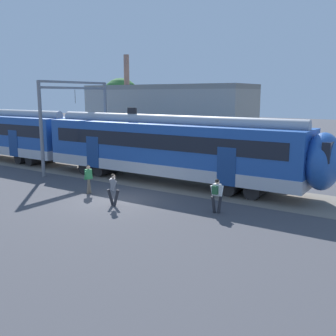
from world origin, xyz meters
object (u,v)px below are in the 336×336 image
object	(u,v)px
commuter_train	(72,139)
pedestrian_green	(89,177)
pedestrian_white	(217,193)
pedestrian_grey	(113,188)

from	to	relation	value
commuter_train	pedestrian_green	world-z (taller)	commuter_train
commuter_train	pedestrian_white	distance (m)	14.96
pedestrian_green	pedestrian_grey	bearing A→B (deg)	-21.86
commuter_train	pedestrian_grey	distance (m)	11.25
commuter_train	pedestrian_green	bearing A→B (deg)	-36.96
commuter_train	pedestrian_green	xyz separation A→B (m)	(6.52, -4.91, -1.29)
commuter_train	pedestrian_white	bearing A→B (deg)	-16.58
commuter_train	pedestrian_white	xyz separation A→B (m)	(14.29, -4.25, -1.26)
pedestrian_green	commuter_train	bearing A→B (deg)	143.04
pedestrian_grey	pedestrian_white	distance (m)	5.22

